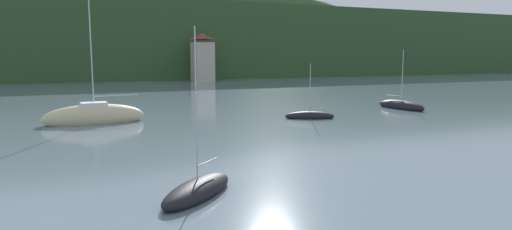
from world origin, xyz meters
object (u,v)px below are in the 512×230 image
Objects in this scene: sailboat_mid_3 at (310,116)px; sailboat_far_8 at (94,117)px; sailboat_far_5 at (401,106)px; shore_building_westcentral at (202,58)px; sailboat_mid_7 at (198,191)px.

sailboat_mid_3 is 0.46× the size of sailboat_far_8.
shore_building_westcentral is at bearing 179.83° from sailboat_far_5.
shore_building_westcentral is 61.15m from sailboat_mid_3.
sailboat_mid_7 is 22.72m from sailboat_far_8.
sailboat_far_5 is 0.58× the size of sailboat_far_8.
sailboat_far_8 is at bearing -126.38° from sailboat_mid_7.
sailboat_far_8 is (-18.36, 4.67, 0.35)m from sailboat_mid_3.
sailboat_mid_7 is at bearing -59.95° from sailboat_far_5.
sailboat_mid_7 is (-28.27, -20.57, -0.07)m from sailboat_far_5.
sailboat_mid_7 is 0.62× the size of sailboat_far_8.
sailboat_far_8 reaches higher than sailboat_mid_3.
sailboat_mid_7 is at bearing 93.31° from sailboat_far_8.
sailboat_far_5 is (5.89, -57.82, -4.88)m from shore_building_westcentral.
sailboat_mid_7 reaches higher than sailboat_mid_3.
sailboat_far_5 is at bearing 172.22° from sailboat_far_8.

